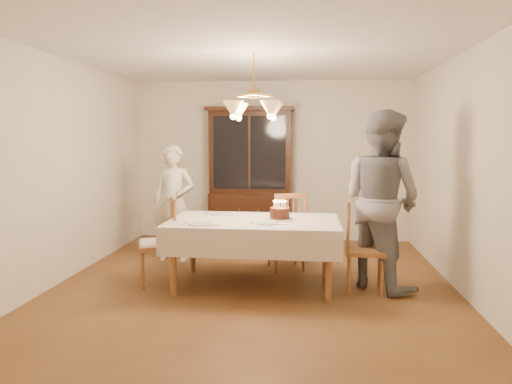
# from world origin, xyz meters

# --- Properties ---
(ground) EXTENTS (5.00, 5.00, 0.00)m
(ground) POSITION_xyz_m (0.00, 0.00, 0.00)
(ground) COLOR brown
(ground) RESTS_ON ground
(room_shell) EXTENTS (5.00, 5.00, 5.00)m
(room_shell) POSITION_xyz_m (0.00, 0.00, 1.58)
(room_shell) COLOR white
(room_shell) RESTS_ON ground
(dining_table) EXTENTS (1.90, 1.10, 0.76)m
(dining_table) POSITION_xyz_m (0.00, 0.00, 0.68)
(dining_table) COLOR brown
(dining_table) RESTS_ON ground
(china_hutch) EXTENTS (1.38, 0.54, 2.16)m
(china_hutch) POSITION_xyz_m (-0.32, 2.25, 1.04)
(china_hutch) COLOR black
(china_hutch) RESTS_ON ground
(chair_far_side) EXTENTS (0.55, 0.54, 1.00)m
(chair_far_side) POSITION_xyz_m (0.34, 0.70, 0.44)
(chair_far_side) COLOR brown
(chair_far_side) RESTS_ON ground
(chair_left_end) EXTENTS (0.55, 0.56, 1.00)m
(chair_left_end) POSITION_xyz_m (-1.10, -0.06, 0.45)
(chair_left_end) COLOR brown
(chair_left_end) RESTS_ON ground
(chair_right_end) EXTENTS (0.46, 0.47, 1.00)m
(chair_right_end) POSITION_xyz_m (1.22, -0.04, 0.44)
(chair_right_end) COLOR brown
(chair_right_end) RESTS_ON ground
(elderly_woman) EXTENTS (0.61, 0.43, 1.59)m
(elderly_woman) POSITION_xyz_m (-1.22, 0.96, 0.79)
(elderly_woman) COLOR beige
(elderly_woman) RESTS_ON ground
(adult_in_grey) EXTENTS (1.20, 1.21, 1.98)m
(adult_in_grey) POSITION_xyz_m (1.41, 0.12, 0.99)
(adult_in_grey) COLOR slate
(adult_in_grey) RESTS_ON ground
(birthday_cake) EXTENTS (0.30, 0.30, 0.22)m
(birthday_cake) POSITION_xyz_m (0.29, 0.05, 0.82)
(birthday_cake) COLOR white
(birthday_cake) RESTS_ON dining_table
(place_setting_near_left) EXTENTS (0.42, 0.27, 0.02)m
(place_setting_near_left) POSITION_xyz_m (-0.51, -0.35, 0.77)
(place_setting_near_left) COLOR white
(place_setting_near_left) RESTS_ON dining_table
(place_setting_near_right) EXTENTS (0.39, 0.24, 0.02)m
(place_setting_near_right) POSITION_xyz_m (0.18, -0.23, 0.77)
(place_setting_near_right) COLOR white
(place_setting_near_right) RESTS_ON dining_table
(place_setting_far_left) EXTENTS (0.41, 0.26, 0.02)m
(place_setting_far_left) POSITION_xyz_m (-0.42, 0.31, 0.77)
(place_setting_far_left) COLOR white
(place_setting_far_left) RESTS_ON dining_table
(chandelier) EXTENTS (0.62, 0.62, 0.73)m
(chandelier) POSITION_xyz_m (-0.00, -0.00, 1.98)
(chandelier) COLOR #BF8C3F
(chandelier) RESTS_ON ground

